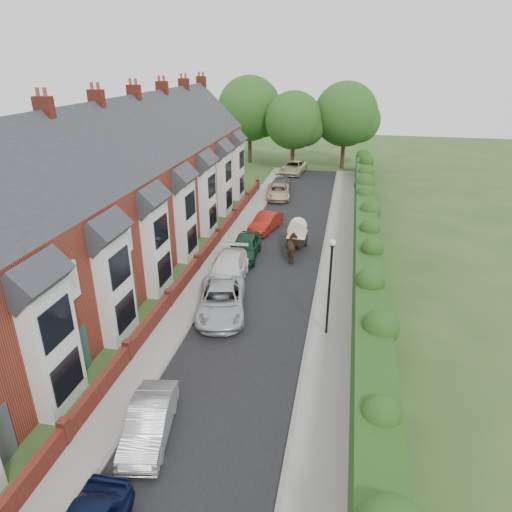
{
  "coord_description": "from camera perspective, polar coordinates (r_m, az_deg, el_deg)",
  "views": [
    {
      "loc": [
        3.84,
        -15.76,
        12.87
      ],
      "look_at": [
        -1.03,
        8.06,
        2.2
      ],
      "focal_mm": 32.0,
      "sensor_mm": 36.0,
      "label": 1
    }
  ],
  "objects": [
    {
      "name": "pavement_hedge_side",
      "position": [
        29.67,
        9.96,
        -2.27
      ],
      "size": [
        2.2,
        58.0,
        0.12
      ],
      "primitive_type": "cube",
      "color": "gray",
      "rests_on": "ground"
    },
    {
      "name": "car_silver_b",
      "position": [
        24.81,
        -4.35,
        -5.61
      ],
      "size": [
        3.57,
        5.81,
        1.5
      ],
      "primitive_type": "imported",
      "rotation": [
        0.0,
        0.0,
        0.21
      ],
      "color": "#B6B8BE",
      "rests_on": "ground"
    },
    {
      "name": "ground",
      "position": [
        20.7,
        -1.73,
        -14.75
      ],
      "size": [
        140.0,
        140.0,
        0.0
      ],
      "primitive_type": "plane",
      "color": "#2D4C1E",
      "rests_on": "ground"
    },
    {
      "name": "road",
      "position": [
        30.0,
        2.12,
        -1.7
      ],
      "size": [
        6.0,
        58.0,
        0.02
      ],
      "primitive_type": "cube",
      "color": "black",
      "rests_on": "ground"
    },
    {
      "name": "terrace_row",
      "position": [
        30.81,
        -17.6,
        6.77
      ],
      "size": [
        9.05,
        40.5,
        11.5
      ],
      "color": "#9A3527",
      "rests_on": "ground"
    },
    {
      "name": "horse",
      "position": [
        31.15,
        4.67,
        0.95
      ],
      "size": [
        1.49,
        2.23,
        1.73
      ],
      "primitive_type": "imported",
      "rotation": [
        0.0,
        0.0,
        3.44
      ],
      "color": "#492F1B",
      "rests_on": "ground"
    },
    {
      "name": "car_red",
      "position": [
        36.59,
        1.26,
        4.26
      ],
      "size": [
        2.35,
        4.45,
        1.39
      ],
      "primitive_type": "imported",
      "rotation": [
        0.0,
        0.0,
        -0.22
      ],
      "color": "maroon",
      "rests_on": "ground"
    },
    {
      "name": "tree_far_back",
      "position": [
        60.46,
        -0.39,
        17.76
      ],
      "size": [
        8.4,
        8.0,
        10.82
      ],
      "color": "#332316",
      "rests_on": "ground"
    },
    {
      "name": "pavement_house_side",
      "position": [
        30.77,
        -4.96,
        -0.99
      ],
      "size": [
        1.7,
        58.0,
        0.12
      ],
      "primitive_type": "cube",
      "color": "gray",
      "rests_on": "ground"
    },
    {
      "name": "car_beige",
      "position": [
        45.33,
        2.81,
        8.04
      ],
      "size": [
        2.8,
        4.97,
        1.31
      ],
      "primitive_type": "imported",
      "rotation": [
        0.0,
        0.0,
        0.14
      ],
      "color": "beige",
      "rests_on": "ground"
    },
    {
      "name": "car_white",
      "position": [
        28.12,
        -3.54,
        -1.76
      ],
      "size": [
        2.74,
        5.69,
        1.6
      ],
      "primitive_type": "imported",
      "rotation": [
        0.0,
        0.0,
        0.09
      ],
      "color": "white",
      "rests_on": "ground"
    },
    {
      "name": "lamppost",
      "position": [
        21.96,
        9.26,
        -2.48
      ],
      "size": [
        0.32,
        0.32,
        5.16
      ],
      "color": "black",
      "rests_on": "ground"
    },
    {
      "name": "kerb_hedge_side",
      "position": [
        29.69,
        7.94,
        -2.09
      ],
      "size": [
        0.18,
        58.0,
        0.13
      ],
      "primitive_type": "cube",
      "color": "gray",
      "rests_on": "ground"
    },
    {
      "name": "tree_far_right",
      "position": [
        58.21,
        11.53,
        16.78
      ],
      "size": [
        7.98,
        7.6,
        10.31
      ],
      "color": "#332316",
      "rests_on": "ground"
    },
    {
      "name": "car_black",
      "position": [
        55.89,
        5.06,
        11.05
      ],
      "size": [
        2.56,
        4.45,
        1.43
      ],
      "primitive_type": "imported",
      "rotation": [
        0.0,
        0.0,
        -0.22
      ],
      "color": "black",
      "rests_on": "ground"
    },
    {
      "name": "kerb_house_side",
      "position": [
        30.57,
        -3.52,
        -1.11
      ],
      "size": [
        0.18,
        58.0,
        0.13
      ],
      "primitive_type": "cube",
      "color": "gray",
      "rests_on": "ground"
    },
    {
      "name": "car_grey",
      "position": [
        47.85,
        2.99,
        8.88
      ],
      "size": [
        1.85,
        4.52,
        1.31
      ],
      "primitive_type": "imported",
      "rotation": [
        0.0,
        0.0,
        0.0
      ],
      "color": "#4C4E53",
      "rests_on": "ground"
    },
    {
      "name": "car_green",
      "position": [
        31.52,
        -1.38,
        1.15
      ],
      "size": [
        2.05,
        4.68,
        1.57
      ],
      "primitive_type": "imported",
      "rotation": [
        0.0,
        0.0,
        0.04
      ],
      "color": "#113923",
      "rests_on": "ground"
    },
    {
      "name": "garden_wall_row",
      "position": [
        30.03,
        -7.35,
        -0.92
      ],
      "size": [
        0.35,
        40.35,
        1.1
      ],
      "color": "maroon",
      "rests_on": "ground"
    },
    {
      "name": "car_silver_a",
      "position": [
        18.07,
        -13.2,
        -19.53
      ],
      "size": [
        2.13,
        4.28,
        1.35
      ],
      "primitive_type": "imported",
      "rotation": [
        0.0,
        0.0,
        0.18
      ],
      "color": "#AAAAAE",
      "rests_on": "ground"
    },
    {
      "name": "hedge",
      "position": [
        29.08,
        13.71,
        0.19
      ],
      "size": [
        2.1,
        58.0,
        2.85
      ],
      "color": "#1C3D13",
      "rests_on": "ground"
    },
    {
      "name": "car_extra_far",
      "position": [
        55.4,
        4.69,
        10.96
      ],
      "size": [
        3.07,
        5.49,
        1.45
      ],
      "primitive_type": "imported",
      "rotation": [
        0.0,
        0.0,
        -0.13
      ],
      "color": "beige",
      "rests_on": "ground"
    },
    {
      "name": "horse_cart",
      "position": [
        33.05,
        5.17,
        3.02
      ],
      "size": [
        1.37,
        3.04,
        2.19
      ],
      "color": "black",
      "rests_on": "ground"
    },
    {
      "name": "tree_far_left",
      "position": [
        56.66,
        5.09,
        16.35
      ],
      "size": [
        7.14,
        6.8,
        9.29
      ],
      "color": "#332316",
      "rests_on": "ground"
    }
  ]
}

